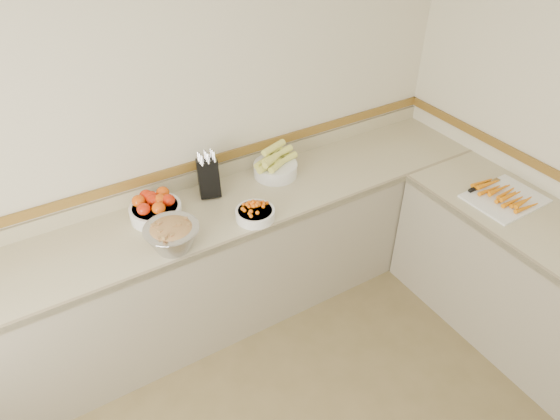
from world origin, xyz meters
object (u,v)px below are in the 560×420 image
tomato_bowl (155,208)px  rhubarb_bowl (172,235)px  knife_block (208,177)px  corn_bowl (275,165)px  cutting_board (504,196)px  dishwasher (560,308)px  cherry_tomato_bowl (255,212)px

tomato_bowl → rhubarb_bowl: (-0.01, -0.32, 0.02)m
knife_block → corn_bowl: (0.47, -0.03, -0.05)m
rhubarb_bowl → cutting_board: bearing=-18.0°
dishwasher → tomato_bowl: tomato_bowl is taller
tomato_bowl → rhubarb_bowl: bearing=-92.6°
corn_bowl → rhubarb_bowl: corn_bowl is taller
dishwasher → cutting_board: cutting_board is taller
cherry_tomato_bowl → corn_bowl: size_ratio=0.73×
dishwasher → cherry_tomato_bowl: size_ratio=3.51×
tomato_bowl → corn_bowl: (0.85, 0.03, 0.01)m
tomato_bowl → cherry_tomato_bowl: 0.60m
tomato_bowl → cutting_board: bearing=-26.1°
knife_block → rhubarb_bowl: knife_block is taller
knife_block → dishwasher: bearing=-45.5°
knife_block → cutting_board: knife_block is taller
dishwasher → cutting_board: 0.76m
dishwasher → knife_block: knife_block is taller
dishwasher → knife_block: 2.32m
cherry_tomato_bowl → knife_block: bearing=108.4°
cherry_tomato_bowl → rhubarb_bowl: 0.52m
cherry_tomato_bowl → cutting_board: 1.58m
rhubarb_bowl → cherry_tomato_bowl: bearing=0.2°
tomato_bowl → cherry_tomato_bowl: tomato_bowl is taller
knife_block → cherry_tomato_bowl: bearing=-71.6°
cherry_tomato_bowl → cutting_board: size_ratio=0.51×
corn_bowl → rhubarb_bowl: (-0.87, -0.35, 0.02)m
corn_bowl → knife_block: bearing=176.9°
knife_block → cutting_board: bearing=-32.9°
knife_block → corn_bowl: bearing=-3.1°
corn_bowl → tomato_bowl: bearing=-177.9°
dishwasher → cutting_board: bearing=89.6°
rhubarb_bowl → cutting_board: (1.97, -0.64, -0.07)m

